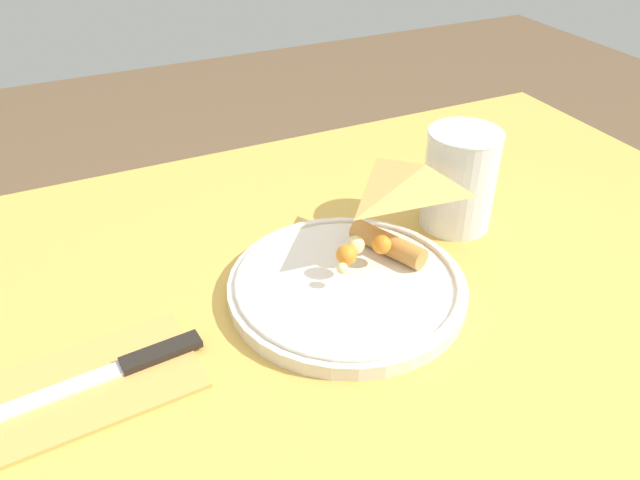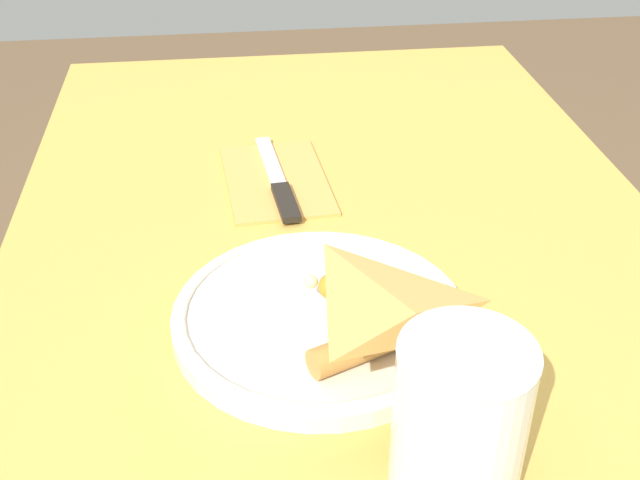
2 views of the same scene
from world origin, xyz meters
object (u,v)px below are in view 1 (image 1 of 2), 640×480
plate_pizza (349,281)px  milk_glass (459,183)px  butter_knife (106,373)px  dining_table (287,363)px  napkin_folded (96,382)px

plate_pizza → milk_glass: 0.19m
plate_pizza → butter_knife: (0.25, 0.02, -0.01)m
dining_table → milk_glass: size_ratio=9.97×
dining_table → plate_pizza: (-0.06, 0.04, 0.13)m
milk_glass → napkin_folded: bearing=10.7°
dining_table → butter_knife: 0.24m
butter_knife → napkin_folded: bearing=0.0°
plate_pizza → napkin_folded: 0.26m
milk_glass → butter_knife: (0.43, 0.08, -0.05)m
milk_glass → butter_knife: size_ratio=0.61×
dining_table → napkin_folded: 0.24m
milk_glass → napkin_folded: milk_glass is taller
dining_table → milk_glass: milk_glass is taller
dining_table → butter_knife: butter_knife is taller
plate_pizza → butter_knife: 0.25m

